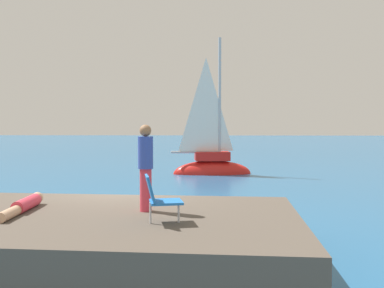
{
  "coord_description": "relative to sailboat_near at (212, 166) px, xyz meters",
  "views": [
    {
      "loc": [
        2.12,
        -10.32,
        2.42
      ],
      "look_at": [
        1.38,
        7.96,
        1.56
      ],
      "focal_mm": 39.42,
      "sensor_mm": 36.0,
      "label": 1
    }
  ],
  "objects": [
    {
      "name": "beach_chair",
      "position": [
        -0.95,
        -13.62,
        0.84
      ],
      "size": [
        0.69,
        0.6,
        0.8
      ],
      "rotation": [
        0.0,
        0.0,
        0.22
      ],
      "color": "blue",
      "rests_on": "shore_ledge"
    },
    {
      "name": "ground_plane",
      "position": [
        -2.26,
        -10.13,
        -0.39
      ],
      "size": [
        160.0,
        160.0,
        0.0
      ],
      "primitive_type": "plane",
      "color": "#236093"
    },
    {
      "name": "boulder_seaward",
      "position": [
        -0.96,
        -10.97,
        -0.39
      ],
      "size": [
        1.88,
        1.69,
        1.07
      ],
      "primitive_type": "cube",
      "rotation": [
        0.12,
        -0.12,
        2.69
      ],
      "color": "#584247",
      "rests_on": "ground"
    },
    {
      "name": "person_sunbather",
      "position": [
        -3.59,
        -12.79,
        0.52
      ],
      "size": [
        0.27,
        1.76,
        0.25
      ],
      "rotation": [
        0.0,
        0.0,
        4.75
      ],
      "color": "#DB384C",
      "rests_on": "shore_ledge"
    },
    {
      "name": "sailboat_near",
      "position": [
        0.0,
        0.0,
        0.0
      ],
      "size": [
        3.97,
        1.73,
        7.23
      ],
      "rotation": [
        0.0,
        0.0,
        0.11
      ],
      "color": "red",
      "rests_on": "ground"
    },
    {
      "name": "shore_ledge",
      "position": [
        -2.22,
        -13.0,
        0.0
      ],
      "size": [
        7.61,
        4.65,
        0.79
      ],
      "primitive_type": "cube",
      "rotation": [
        0.0,
        0.0,
        -0.05
      ],
      "color": "brown",
      "rests_on": "ground"
    },
    {
      "name": "person_standing",
      "position": [
        -1.32,
        -12.67,
        1.26
      ],
      "size": [
        0.28,
        0.28,
        1.62
      ],
      "rotation": [
        0.0,
        0.0,
        6.14
      ],
      "color": "#DB384C",
      "rests_on": "shore_ledge"
    },
    {
      "name": "boulder_inland",
      "position": [
        0.64,
        -10.67,
        -0.39
      ],
      "size": [
        0.97,
        0.94,
        0.57
      ],
      "primitive_type": "cube",
      "rotation": [
        -0.14,
        0.09,
        0.44
      ],
      "color": "brown",
      "rests_on": "ground"
    }
  ]
}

